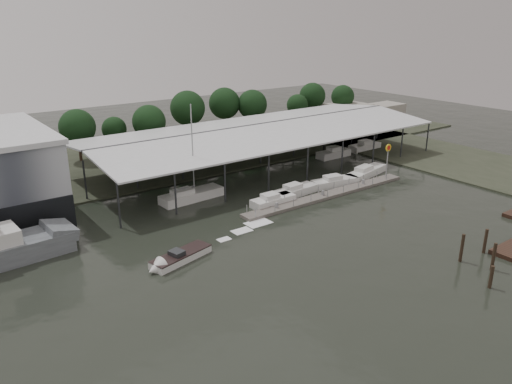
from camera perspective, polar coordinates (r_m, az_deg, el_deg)
ground at (r=52.65m, az=4.13°, el=-6.78°), size 200.00×200.00×0.00m
land_strip_far at (r=86.74m, az=-14.22°, el=3.35°), size 140.00×30.00×0.30m
land_strip_east at (r=91.68m, az=21.77°, el=3.40°), size 20.00×60.00×0.30m
covered_boat_shed at (r=81.56m, az=0.52°, el=7.32°), size 58.24×24.00×6.96m
floating_dock at (r=68.80m, az=8.23°, el=-0.33°), size 28.00×2.00×1.40m
shell_fuel_sign at (r=76.33m, az=14.83°, el=4.13°), size 1.10×0.18×5.55m
distant_commercial_buildings at (r=122.59m, az=11.69°, el=8.96°), size 22.00×8.00×4.00m
white_sailboat at (r=67.11m, az=-7.47°, el=-0.39°), size 8.98×3.14×12.99m
speedboat_underway at (r=50.74m, az=-9.08°, el=-7.55°), size 18.17×6.27×2.00m
moored_cruiser_0 at (r=64.86m, az=1.91°, el=-0.98°), size 6.16×2.28×1.70m
moored_cruiser_1 at (r=68.70m, az=4.49°, el=0.15°), size 7.15×2.81×1.70m
moored_cruiser_2 at (r=73.16m, az=8.97°, el=1.18°), size 7.37×3.27×1.70m
moored_cruiser_3 at (r=78.51m, az=12.41°, el=2.22°), size 9.35×4.16×1.70m
mooring_pilings at (r=53.33m, az=26.04°, el=-7.27°), size 6.58×7.24×3.57m
horizon_tree_line at (r=101.49m, az=-3.54°, el=9.57°), size 68.13×11.75×10.01m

